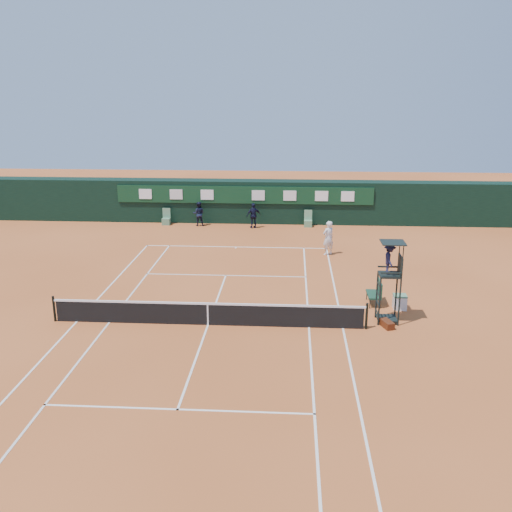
{
  "coord_description": "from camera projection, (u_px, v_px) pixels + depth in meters",
  "views": [
    {
      "loc": [
        3.32,
        -21.38,
        9.33
      ],
      "look_at": [
        1.59,
        6.0,
        1.2
      ],
      "focal_mm": 40.0,
      "sensor_mm": 36.0,
      "label": 1
    }
  ],
  "objects": [
    {
      "name": "tennis_bag",
      "position": [
        387.0,
        324.0,
        23.06
      ],
      "size": [
        0.56,
        0.82,
        0.28
      ],
      "primitive_type": "cube",
      "rotation": [
        0.0,
        0.0,
        0.34
      ],
      "color": "black",
      "rests_on": "ground"
    },
    {
      "name": "cooler",
      "position": [
        400.0,
        302.0,
        24.91
      ],
      "size": [
        0.57,
        0.57,
        0.65
      ],
      "color": "white",
      "rests_on": "ground"
    },
    {
      "name": "ball_kid_right",
      "position": [
        254.0,
        216.0,
        39.15
      ],
      "size": [
        1.1,
        0.8,
        1.74
      ],
      "primitive_type": "imported",
      "rotation": [
        0.0,
        0.0,
        3.56
      ],
      "color": "black",
      "rests_on": "ground"
    },
    {
      "name": "linesman_chair_right",
      "position": [
        308.0,
        222.0,
        39.67
      ],
      "size": [
        0.55,
        0.5,
        1.15
      ],
      "color": "#5E9063",
      "rests_on": "ground"
    },
    {
      "name": "tennis_net",
      "position": [
        208.0,
        313.0,
        23.16
      ],
      "size": [
        12.9,
        0.1,
        1.1
      ],
      "color": "black",
      "rests_on": "ground"
    },
    {
      "name": "player_bench",
      "position": [
        376.0,
        291.0,
        25.39
      ],
      "size": [
        0.56,
        1.2,
        1.1
      ],
      "color": "#173B28",
      "rests_on": "ground"
    },
    {
      "name": "player",
      "position": [
        328.0,
        238.0,
        32.83
      ],
      "size": [
        0.87,
        0.8,
        2.0
      ],
      "primitive_type": "imported",
      "rotation": [
        0.0,
        0.0,
        3.73
      ],
      "color": "white",
      "rests_on": "ground"
    },
    {
      "name": "ball_kid_left",
      "position": [
        199.0,
        214.0,
        39.83
      ],
      "size": [
        0.84,
        0.66,
        1.7
      ],
      "primitive_type": "imported",
      "rotation": [
        0.0,
        0.0,
        3.16
      ],
      "color": "black",
      "rests_on": "ground"
    },
    {
      "name": "ground",
      "position": [
        208.0,
        325.0,
        23.31
      ],
      "size": [
        90.0,
        90.0,
        0.0
      ],
      "primitive_type": "plane",
      "color": "#C5622E",
      "rests_on": "ground"
    },
    {
      "name": "tennis_ball",
      "position": [
        269.0,
        251.0,
        33.64
      ],
      "size": [
        0.07,
        0.07,
        0.07
      ],
      "primitive_type": "sphere",
      "color": "yellow",
      "rests_on": "ground"
    },
    {
      "name": "umpire_chair",
      "position": [
        390.0,
        265.0,
        22.96
      ],
      "size": [
        0.96,
        0.95,
        3.42
      ],
      "color": "black",
      "rests_on": "ground"
    },
    {
      "name": "back_wall",
      "position": [
        245.0,
        201.0,
        40.81
      ],
      "size": [
        40.0,
        1.65,
        3.0
      ],
      "color": "black",
      "rests_on": "ground"
    },
    {
      "name": "court_lines",
      "position": [
        208.0,
        325.0,
        23.31
      ],
      "size": [
        11.05,
        23.85,
        0.01
      ],
      "color": "white",
      "rests_on": "ground"
    },
    {
      "name": "linesman_chair_left",
      "position": [
        166.0,
        220.0,
        40.28
      ],
      "size": [
        0.55,
        0.5,
        1.15
      ],
      "color": "#56845F",
      "rests_on": "ground"
    }
  ]
}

